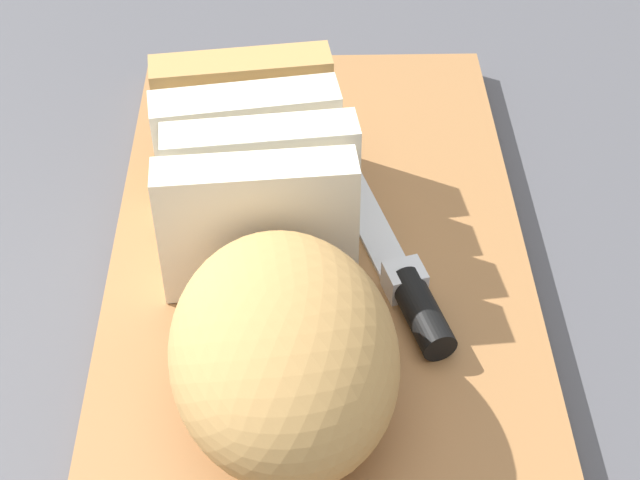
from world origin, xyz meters
TOP-DOWN VIEW (x-y plane):
  - ground_plane at (0.00, 0.00)m, footprint 3.00×3.00m
  - cutting_board at (0.00, 0.00)m, footprint 0.49×0.28m
  - bread_loaf at (-0.03, 0.03)m, footprint 0.29×0.14m
  - bread_knife at (0.00, -0.04)m, footprint 0.27×0.08m
  - crumb_near_knife at (-0.02, -0.05)m, footprint 0.00×0.00m
  - crumb_near_loaf at (-0.03, 0.04)m, footprint 0.01×0.01m

SIDE VIEW (x-z plane):
  - ground_plane at x=0.00m, z-range 0.00..0.00m
  - cutting_board at x=0.00m, z-range 0.00..0.02m
  - crumb_near_knife at x=-0.02m, z-range 0.02..0.02m
  - crumb_near_loaf at x=-0.03m, z-range 0.02..0.03m
  - bread_knife at x=0.00m, z-range 0.02..0.04m
  - bread_loaf at x=-0.03m, z-range 0.02..0.11m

